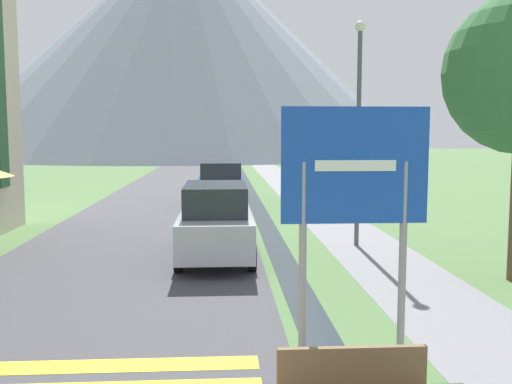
{
  "coord_description": "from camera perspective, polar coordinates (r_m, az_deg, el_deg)",
  "views": [
    {
      "loc": [
        -0.26,
        -3.31,
        3.05
      ],
      "look_at": [
        0.56,
        10.0,
        1.64
      ],
      "focal_mm": 40.0,
      "sensor_mm": 36.0,
      "label": 1
    }
  ],
  "objects": [
    {
      "name": "ground_plane",
      "position": [
        23.51,
        -2.83,
        -1.44
      ],
      "size": [
        160.0,
        160.0,
        0.0
      ],
      "primitive_type": "plane",
      "color": "#517542"
    },
    {
      "name": "road",
      "position": [
        33.52,
        -7.31,
        0.76
      ],
      "size": [
        6.4,
        60.0,
        0.01
      ],
      "color": "#424247",
      "rests_on": "ground_plane"
    },
    {
      "name": "footpath",
      "position": [
        33.67,
        3.11,
        0.82
      ],
      "size": [
        2.2,
        60.0,
        0.01
      ],
      "color": "slate",
      "rests_on": "ground_plane"
    },
    {
      "name": "drainage_channel",
      "position": [
        33.48,
        -0.98,
        0.8
      ],
      "size": [
        0.6,
        60.0,
        0.0
      ],
      "color": "black",
      "rests_on": "ground_plane"
    },
    {
      "name": "mountain_distant",
      "position": [
        85.58,
        -7.26,
        14.68
      ],
      "size": [
        66.36,
        66.36,
        32.01
      ],
      "color": "gray",
      "rests_on": "ground_plane"
    },
    {
      "name": "road_sign",
      "position": [
        7.43,
        9.81,
        -0.03
      ],
      "size": [
        1.9,
        0.11,
        3.37
      ],
      "color": "gray",
      "rests_on": "ground_plane"
    },
    {
      "name": "parked_car_near",
      "position": [
        13.78,
        -4.05,
        -2.93
      ],
      "size": [
        1.79,
        4.44,
        1.82
      ],
      "color": "#B2B2B7",
      "rests_on": "ground_plane"
    },
    {
      "name": "parked_car_far",
      "position": [
        23.84,
        -3.54,
        0.86
      ],
      "size": [
        2.0,
        4.38,
        1.82
      ],
      "color": "navy",
      "rests_on": "ground_plane"
    },
    {
      "name": "streetlamp",
      "position": [
        15.4,
        10.23,
        7.44
      ],
      "size": [
        0.28,
        0.28,
        5.92
      ],
      "color": "#515156",
      "rests_on": "ground_plane"
    }
  ]
}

